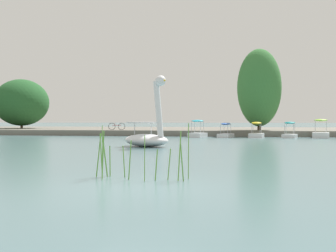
{
  "coord_description": "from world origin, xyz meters",
  "views": [
    {
      "loc": [
        2.15,
        -9.56,
        1.6
      ],
      "look_at": [
        -2.26,
        18.59,
        1.17
      ],
      "focal_mm": 44.81,
      "sensor_mm": 36.0,
      "label": 1
    }
  ],
  "objects": [
    {
      "name": "tree_willow_overhanging",
      "position": [
        4.69,
        33.27,
        4.8
      ],
      "size": [
        5.97,
        5.87,
        8.14
      ],
      "color": "#423323",
      "rests_on": "shore_bank_far"
    },
    {
      "name": "pedal_boat_cyan",
      "position": [
        -1.09,
        28.51,
        0.43
      ],
      "size": [
        1.74,
        2.23,
        1.59
      ],
      "color": "white",
      "rests_on": "ground_plane"
    },
    {
      "name": "ground_plane",
      "position": [
        0.0,
        0.0,
        0.0
      ],
      "size": [
        420.38,
        420.38,
        0.0
      ],
      "primitive_type": "plane",
      "color": "slate"
    },
    {
      "name": "pedal_boat_teal",
      "position": [
        7.06,
        28.59,
        0.41
      ],
      "size": [
        1.59,
        2.07,
        1.42
      ],
      "color": "white",
      "rests_on": "ground_plane"
    },
    {
      "name": "tree_willow_near_path",
      "position": [
        -23.18,
        37.7,
        3.67
      ],
      "size": [
        8.34,
        8.57,
        5.92
      ],
      "color": "#4C3823",
      "rests_on": "shore_bank_far"
    },
    {
      "name": "swan_boat",
      "position": [
        -2.88,
        14.75,
        0.72
      ],
      "size": [
        3.63,
        3.24,
        4.14
      ],
      "color": "white",
      "rests_on": "ground_plane"
    },
    {
      "name": "pedal_boat_lime",
      "position": [
        9.73,
        28.86,
        0.43
      ],
      "size": [
        1.78,
        2.38,
        1.66
      ],
      "color": "white",
      "rests_on": "ground_plane"
    },
    {
      "name": "pedal_boat_blue",
      "position": [
        1.46,
        28.5,
        0.4
      ],
      "size": [
        1.55,
        2.23,
        1.32
      ],
      "color": "white",
      "rests_on": "ground_plane"
    },
    {
      "name": "reed_clump_foreground",
      "position": [
        -0.53,
        1.45,
        0.57
      ],
      "size": [
        2.6,
        0.88,
        1.51
      ],
      "color": "#568E38",
      "rests_on": "ground_plane"
    },
    {
      "name": "pedal_boat_yellow",
      "position": [
        4.18,
        28.59,
        0.4
      ],
      "size": [
        1.51,
        2.05,
        1.4
      ],
      "color": "white",
      "rests_on": "ground_plane"
    },
    {
      "name": "bicycle_parked",
      "position": [
        -9.62,
        31.79,
        0.92
      ],
      "size": [
        1.72,
        0.21,
        0.73
      ],
      "color": "black",
      "rests_on": "shore_bank_far"
    },
    {
      "name": "shore_bank_far",
      "position": [
        0.0,
        40.43,
        0.28
      ],
      "size": [
        118.49,
        20.44,
        0.55
      ],
      "primitive_type": "cube",
      "color": "#6B665B",
      "rests_on": "ground_plane"
    }
  ]
}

